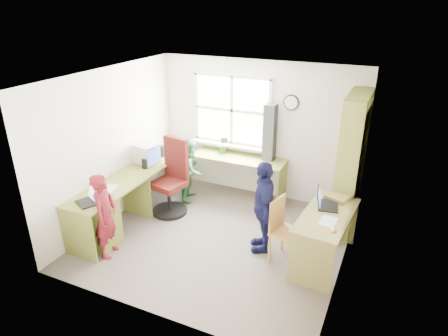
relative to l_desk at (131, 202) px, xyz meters
name	(u,v)px	position (x,y,z in m)	size (l,w,h in m)	color
room	(220,161)	(1.32, 0.38, 0.76)	(3.64, 3.44, 2.44)	#4E463E
l_desk	(131,202)	(0.00, 0.00, 0.00)	(2.38, 2.95, 0.75)	olive
right_desk	(326,227)	(2.86, 0.37, 0.08)	(0.69, 1.33, 0.74)	olive
bookshelf	(350,167)	(2.96, 1.47, 0.55)	(0.30, 1.02, 2.10)	olive
swivel_chair	(172,181)	(0.27, 0.75, 0.08)	(0.68, 0.68, 1.26)	black
wooden_chair	(283,228)	(2.33, 0.22, 0.03)	(0.47, 0.47, 0.89)	#BD843F
crt_monitor	(147,154)	(-0.23, 0.80, 0.47)	(0.40, 0.37, 0.34)	silver
laptop_left	(89,199)	(-0.16, -0.67, 0.34)	(0.38, 0.36, 0.21)	black
laptop_right	(325,202)	(2.77, 0.57, 0.34)	(0.34, 0.39, 0.24)	black
speaker_a	(145,164)	(-0.15, 0.63, 0.38)	(0.09, 0.09, 0.17)	black
speaker_b	(162,151)	(-0.19, 1.19, 0.39)	(0.11, 0.11, 0.19)	black
cd_tower	(270,133)	(1.56, 1.82, 0.78)	(0.21, 0.19, 0.97)	black
game_box	(338,197)	(2.91, 0.87, 0.31)	(0.38, 0.38, 0.06)	red
paper_a	(109,188)	(-0.20, -0.22, 0.30)	(0.26, 0.32, 0.00)	beige
paper_b	(329,221)	(2.91, 0.19, 0.29)	(0.21, 0.29, 0.00)	beige
potted_plant	(224,145)	(0.73, 1.78, 0.45)	(0.18, 0.14, 0.32)	#296831
person_red	(105,216)	(0.10, -0.69, 0.15)	(0.44, 0.29, 1.22)	maroon
person_green	(191,170)	(0.34, 1.27, 0.09)	(0.53, 0.42, 1.10)	#2F763D
person_navy	(264,207)	(2.00, 0.33, 0.22)	(0.79, 0.33, 1.35)	#13143B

